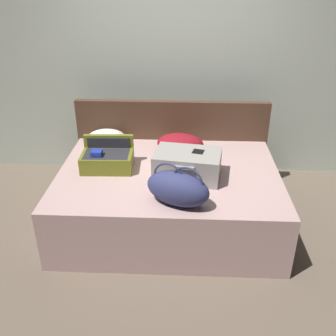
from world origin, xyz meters
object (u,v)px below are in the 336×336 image
hard_case_large (188,164)px  pillow_near_headboard (180,144)px  bed (169,198)px  hard_case_medium (107,159)px  pillow_center_head (106,138)px  duffel_bag (178,188)px

hard_case_large → pillow_near_headboard: size_ratio=1.32×
bed → hard_case_medium: bearing=175.0°
pillow_center_head → pillow_near_headboard: bearing=-8.5°
hard_case_medium → pillow_near_headboard: hard_case_medium is taller
hard_case_large → pillow_near_headboard: 0.52m
bed → pillow_near_headboard: pillow_near_headboard is taller
hard_case_medium → pillow_center_head: bearing=100.0°
hard_case_medium → pillow_center_head: size_ratio=1.18×
duffel_bag → pillow_near_headboard: (0.00, 0.98, -0.05)m
hard_case_medium → pillow_near_headboard: 0.79m
hard_case_medium → pillow_near_headboard: (0.69, 0.39, 0.00)m
hard_case_large → duffel_bag: bearing=-90.8°
bed → duffel_bag: duffel_bag is taller
bed → pillow_near_headboard: (0.10, 0.44, 0.39)m
hard_case_large → pillow_center_head: (-0.87, 0.63, -0.03)m
bed → pillow_near_headboard: bearing=77.1°
bed → pillow_center_head: size_ratio=5.04×
duffel_bag → pillow_center_head: duffel_bag is taller
hard_case_large → pillow_center_head: bearing=152.5°
pillow_near_headboard → pillow_center_head: 0.80m
hard_case_medium → duffel_bag: duffel_bag is taller
pillow_near_headboard → hard_case_medium: bearing=-150.6°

